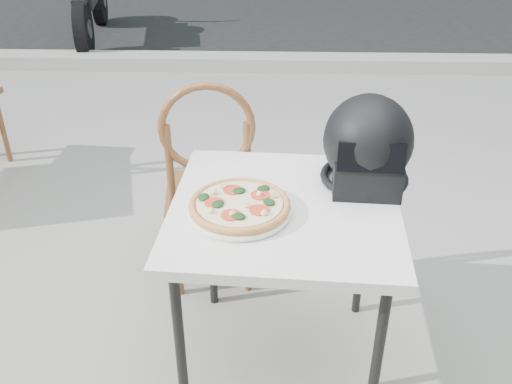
{
  "coord_description": "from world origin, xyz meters",
  "views": [
    {
      "loc": [
        0.15,
        -1.97,
        1.67
      ],
      "look_at": [
        0.1,
        -0.42,
        0.75
      ],
      "focal_mm": 40.0,
      "sensor_mm": 36.0,
      "label": 1
    }
  ],
  "objects_px": {
    "cafe_chair_main": "(209,176)",
    "motorcycle": "(90,0)",
    "cafe_table_main": "(284,222)",
    "plate": "(240,211)",
    "helmet": "(368,146)",
    "pizza": "(239,205)"
  },
  "relations": [
    {
      "from": "cafe_chair_main",
      "to": "motorcycle",
      "type": "xyz_separation_m",
      "value": [
        -1.6,
        3.85,
        -0.15
      ]
    },
    {
      "from": "cafe_table_main",
      "to": "plate",
      "type": "distance_m",
      "value": 0.17
    },
    {
      "from": "helmet",
      "to": "cafe_table_main",
      "type": "bearing_deg",
      "value": -146.27
    },
    {
      "from": "motorcycle",
      "to": "pizza",
      "type": "bearing_deg",
      "value": -76.78
    },
    {
      "from": "cafe_table_main",
      "to": "cafe_chair_main",
      "type": "xyz_separation_m",
      "value": [
        -0.3,
        0.47,
        -0.09
      ]
    },
    {
      "from": "pizza",
      "to": "helmet",
      "type": "relative_size",
      "value": 1.27
    },
    {
      "from": "plate",
      "to": "helmet",
      "type": "relative_size",
      "value": 1.3
    },
    {
      "from": "helmet",
      "to": "motorcycle",
      "type": "bearing_deg",
      "value": 121.32
    },
    {
      "from": "helmet",
      "to": "cafe_chair_main",
      "type": "xyz_separation_m",
      "value": [
        -0.57,
        0.31,
        -0.29
      ]
    },
    {
      "from": "pizza",
      "to": "cafe_chair_main",
      "type": "relative_size",
      "value": 0.43
    },
    {
      "from": "cafe_table_main",
      "to": "pizza",
      "type": "xyz_separation_m",
      "value": [
        -0.14,
        -0.05,
        0.1
      ]
    },
    {
      "from": "plate",
      "to": "motorcycle",
      "type": "xyz_separation_m",
      "value": [
        -1.76,
        4.37,
        -0.32
      ]
    },
    {
      "from": "plate",
      "to": "cafe_chair_main",
      "type": "distance_m",
      "value": 0.57
    },
    {
      "from": "pizza",
      "to": "motorcycle",
      "type": "relative_size",
      "value": 0.24
    },
    {
      "from": "pizza",
      "to": "motorcycle",
      "type": "xyz_separation_m",
      "value": [
        -1.76,
        4.37,
        -0.34
      ]
    },
    {
      "from": "cafe_table_main",
      "to": "pizza",
      "type": "bearing_deg",
      "value": -159.79
    },
    {
      "from": "cafe_table_main",
      "to": "helmet",
      "type": "relative_size",
      "value": 2.34
    },
    {
      "from": "cafe_table_main",
      "to": "motorcycle",
      "type": "height_order",
      "value": "motorcycle"
    },
    {
      "from": "cafe_table_main",
      "to": "cafe_chair_main",
      "type": "distance_m",
      "value": 0.56
    },
    {
      "from": "cafe_table_main",
      "to": "helmet",
      "type": "xyz_separation_m",
      "value": [
        0.27,
        0.16,
        0.2
      ]
    },
    {
      "from": "cafe_table_main",
      "to": "motorcycle",
      "type": "xyz_separation_m",
      "value": [
        -1.9,
        4.32,
        -0.24
      ]
    },
    {
      "from": "cafe_chair_main",
      "to": "motorcycle",
      "type": "relative_size",
      "value": 0.55
    }
  ]
}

